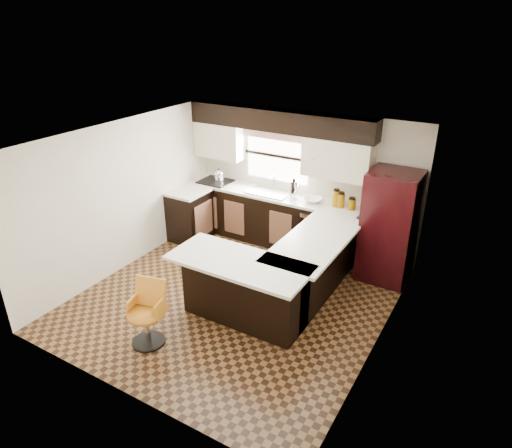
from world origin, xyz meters
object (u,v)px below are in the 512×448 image
Objects in this scene: refrigerator at (389,227)px; bar_chair at (145,315)px; peninsula_long at (310,269)px; peninsula_return at (245,290)px.

bar_chair is at bearing -124.04° from refrigerator.
peninsula_long is at bearing -126.26° from refrigerator.
bar_chair is (-0.80, -1.07, -0.02)m from peninsula_return.
bar_chair is (-2.12, -3.15, -0.45)m from refrigerator.
bar_chair is (-1.32, -2.05, -0.02)m from peninsula_long.
peninsula_return is 0.94× the size of refrigerator.
peninsula_long and peninsula_return have the same top height.
peninsula_return is at bearing -118.30° from peninsula_long.
peninsula_long is 1.11× the size of refrigerator.
refrigerator is (1.33, 2.07, 0.43)m from peninsula_return.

